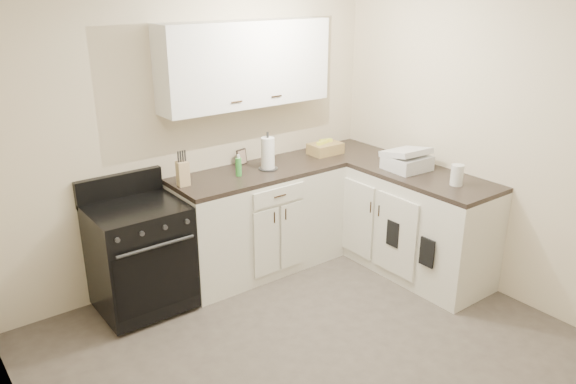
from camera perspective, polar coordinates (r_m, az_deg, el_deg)
floor at (r=4.05m, az=4.51°, el=-17.24°), size 3.60×3.60×0.00m
wall_back at (r=4.85m, az=-9.32°, el=5.58°), size 3.60×0.00×3.60m
wall_right at (r=4.78m, az=21.39°, el=4.20°), size 0.00×3.60×3.60m
wall_left at (r=2.69m, az=-25.18°, el=-8.78°), size 0.00×3.60×3.60m
base_cabinets_back at (r=5.08m, az=-2.96°, el=-3.06°), size 1.55×0.60×0.90m
base_cabinets_right at (r=5.28m, az=10.78°, el=-2.45°), size 0.60×1.90×0.90m
countertop_back at (r=4.91m, az=-3.06°, el=1.97°), size 1.55×0.60×0.04m
countertop_right at (r=5.12m, az=11.13°, el=2.40°), size 0.60×1.90×0.04m
upper_cabinets at (r=4.82m, az=-4.30°, el=12.85°), size 1.55×0.30×0.70m
stove at (r=4.57m, az=-14.75°, el=-6.40°), size 0.70×0.60×0.85m
knife_block at (r=4.58m, az=-10.63°, el=1.85°), size 0.10×0.09×0.20m
paper_towel at (r=4.89m, az=-2.06°, el=3.92°), size 0.16×0.16×0.28m
soap_bottle at (r=4.76m, az=-5.05°, el=2.55°), size 0.07×0.07×0.16m
picture_frame at (r=5.06m, az=-4.73°, el=3.58°), size 0.12×0.06×0.14m
wicker_basket at (r=5.38m, az=3.81°, el=4.43°), size 0.31×0.21×0.10m
countertop_grill at (r=5.02m, az=11.99°, el=2.96°), size 0.36×0.34×0.13m
glass_jar at (r=4.72m, az=16.79°, el=1.67°), size 0.12×0.12×0.17m
oven_mitt_near at (r=4.69m, az=13.93°, el=-5.98°), size 0.02×0.14×0.24m
oven_mitt_far at (r=4.89m, az=10.61°, el=-4.19°), size 0.02×0.13×0.23m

